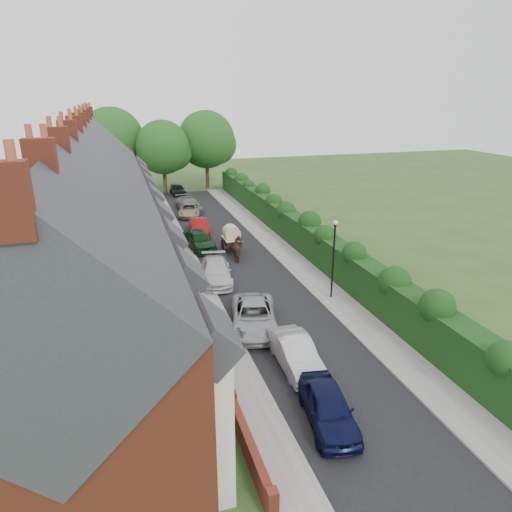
{
  "coord_description": "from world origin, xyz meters",
  "views": [
    {
      "loc": [
        -8.88,
        -19.9,
        12.32
      ],
      "look_at": [
        -0.62,
        7.2,
        2.2
      ],
      "focal_mm": 32.0,
      "sensor_mm": 36.0,
      "label": 1
    }
  ],
  "objects_px": {
    "car_beige": "(189,210)",
    "car_black": "(178,189)",
    "car_red": "(199,227)",
    "horse": "(239,249)",
    "car_white": "(216,272)",
    "car_navy": "(328,407)",
    "horse_cart": "(232,236)",
    "car_silver_b": "(254,316)",
    "car_silver_a": "(295,353)",
    "car_green": "(199,240)",
    "lamppost": "(334,250)",
    "car_grey": "(189,205)"
  },
  "relations": [
    {
      "from": "lamppost",
      "to": "car_red",
      "type": "xyz_separation_m",
      "value": [
        -5.5,
        16.43,
        -2.58
      ]
    },
    {
      "from": "lamppost",
      "to": "car_red",
      "type": "relative_size",
      "value": 1.19
    },
    {
      "from": "car_silver_a",
      "to": "horse",
      "type": "bearing_deg",
      "value": 86.36
    },
    {
      "from": "car_green",
      "to": "horse",
      "type": "distance_m",
      "value": 4.32
    },
    {
      "from": "car_white",
      "to": "car_red",
      "type": "relative_size",
      "value": 1.15
    },
    {
      "from": "car_silver_b",
      "to": "car_red",
      "type": "distance_m",
      "value": 18.69
    },
    {
      "from": "lamppost",
      "to": "car_grey",
      "type": "distance_m",
      "value": 26.01
    },
    {
      "from": "car_white",
      "to": "car_black",
      "type": "distance_m",
      "value": 29.75
    },
    {
      "from": "car_green",
      "to": "car_beige",
      "type": "xyz_separation_m",
      "value": [
        0.99,
        11.2,
        -0.14
      ]
    },
    {
      "from": "car_green",
      "to": "horse_cart",
      "type": "xyz_separation_m",
      "value": [
        2.47,
        -1.33,
        0.47
      ]
    },
    {
      "from": "car_navy",
      "to": "car_green",
      "type": "height_order",
      "value": "car_green"
    },
    {
      "from": "car_beige",
      "to": "horse",
      "type": "height_order",
      "value": "horse"
    },
    {
      "from": "car_red",
      "to": "car_black",
      "type": "relative_size",
      "value": 1.04
    },
    {
      "from": "car_red",
      "to": "car_navy",
      "type": "bearing_deg",
      "value": -86.29
    },
    {
      "from": "horse",
      "to": "car_silver_b",
      "type": "bearing_deg",
      "value": 85.08
    },
    {
      "from": "car_navy",
      "to": "car_green",
      "type": "bearing_deg",
      "value": 101.33
    },
    {
      "from": "car_green",
      "to": "horse",
      "type": "relative_size",
      "value": 2.26
    },
    {
      "from": "car_green",
      "to": "car_black",
      "type": "relative_size",
      "value": 1.11
    },
    {
      "from": "car_navy",
      "to": "car_black",
      "type": "xyz_separation_m",
      "value": [
        0.25,
        45.15,
        -0.01
      ]
    },
    {
      "from": "car_red",
      "to": "car_beige",
      "type": "height_order",
      "value": "car_red"
    },
    {
      "from": "car_navy",
      "to": "car_black",
      "type": "height_order",
      "value": "car_navy"
    },
    {
      "from": "horse_cart",
      "to": "car_white",
      "type": "bearing_deg",
      "value": -113.62
    },
    {
      "from": "car_grey",
      "to": "car_black",
      "type": "relative_size",
      "value": 1.25
    },
    {
      "from": "car_black",
      "to": "car_red",
      "type": "bearing_deg",
      "value": -93.79
    },
    {
      "from": "car_silver_b",
      "to": "car_grey",
      "type": "xyz_separation_m",
      "value": [
        0.8,
        27.66,
        0.03
      ]
    },
    {
      "from": "car_green",
      "to": "car_grey",
      "type": "relative_size",
      "value": 0.88
    },
    {
      "from": "car_silver_b",
      "to": "car_silver_a",
      "type": "bearing_deg",
      "value": -65.42
    },
    {
      "from": "car_navy",
      "to": "horse",
      "type": "relative_size",
      "value": 2.08
    },
    {
      "from": "car_grey",
      "to": "car_black",
      "type": "xyz_separation_m",
      "value": [
        0.0,
        9.2,
        -0.05
      ]
    },
    {
      "from": "car_black",
      "to": "car_silver_a",
      "type": "bearing_deg",
      "value": -92.23
    },
    {
      "from": "car_white",
      "to": "car_green",
      "type": "bearing_deg",
      "value": 97.06
    },
    {
      "from": "car_navy",
      "to": "horse",
      "type": "distance_m",
      "value": 19.27
    },
    {
      "from": "car_navy",
      "to": "car_grey",
      "type": "bearing_deg",
      "value": 98.4
    },
    {
      "from": "car_silver_b",
      "to": "car_black",
      "type": "height_order",
      "value": "car_silver_b"
    },
    {
      "from": "car_beige",
      "to": "horse",
      "type": "xyz_separation_m",
      "value": [
        1.49,
        -14.74,
        0.21
      ]
    },
    {
      "from": "car_silver_b",
      "to": "car_beige",
      "type": "relative_size",
      "value": 1.12
    },
    {
      "from": "car_navy",
      "to": "car_grey",
      "type": "relative_size",
      "value": 0.81
    },
    {
      "from": "lamppost",
      "to": "horse_cart",
      "type": "xyz_separation_m",
      "value": [
        -3.78,
        10.87,
        -2.03
      ]
    },
    {
      "from": "car_beige",
      "to": "car_black",
      "type": "distance_m",
      "value": 11.2
    },
    {
      "from": "car_beige",
      "to": "horse_cart",
      "type": "relative_size",
      "value": 1.53
    },
    {
      "from": "car_navy",
      "to": "car_red",
      "type": "distance_m",
      "value": 26.98
    },
    {
      "from": "lamppost",
      "to": "car_silver_b",
      "type": "xyz_separation_m",
      "value": [
        -5.8,
        -2.26,
        -2.57
      ]
    },
    {
      "from": "car_white",
      "to": "car_black",
      "type": "height_order",
      "value": "car_white"
    },
    {
      "from": "horse",
      "to": "car_white",
      "type": "bearing_deg",
      "value": 60.86
    },
    {
      "from": "car_navy",
      "to": "car_red",
      "type": "relative_size",
      "value": 0.98
    },
    {
      "from": "lamppost",
      "to": "car_black",
      "type": "distance_m",
      "value": 35.05
    },
    {
      "from": "car_beige",
      "to": "car_red",
      "type": "bearing_deg",
      "value": -80.07
    },
    {
      "from": "car_silver_a",
      "to": "car_silver_b",
      "type": "distance_m",
      "value": 4.3
    },
    {
      "from": "car_navy",
      "to": "car_grey",
      "type": "height_order",
      "value": "car_grey"
    },
    {
      "from": "car_silver_b",
      "to": "car_grey",
      "type": "distance_m",
      "value": 27.67
    }
  ]
}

